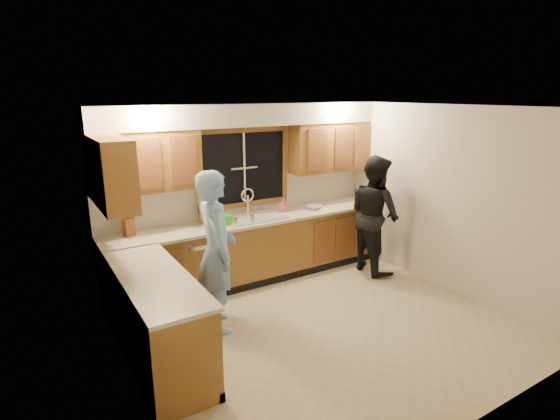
{
  "coord_description": "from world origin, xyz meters",
  "views": [
    {
      "loc": [
        -2.8,
        -3.64,
        2.65
      ],
      "look_at": [
        -0.16,
        0.65,
        1.28
      ],
      "focal_mm": 28.0,
      "sensor_mm": 36.0,
      "label": 1
    }
  ],
  "objects_px": {
    "stove": "(175,347)",
    "dish_crate": "(220,219)",
    "bowl": "(314,207)",
    "soap_bottle": "(283,205)",
    "knife_block": "(129,227)",
    "woman": "(374,214)",
    "man": "(216,251)",
    "sink": "(254,222)",
    "dishwasher": "(200,264)"
  },
  "relations": [
    {
      "from": "sink",
      "to": "knife_block",
      "type": "height_order",
      "value": "sink"
    },
    {
      "from": "knife_block",
      "to": "soap_bottle",
      "type": "distance_m",
      "value": 2.22
    },
    {
      "from": "man",
      "to": "woman",
      "type": "height_order",
      "value": "man"
    },
    {
      "from": "sink",
      "to": "dish_crate",
      "type": "relative_size",
      "value": 2.99
    },
    {
      "from": "dishwasher",
      "to": "man",
      "type": "distance_m",
      "value": 1.09
    },
    {
      "from": "stove",
      "to": "man",
      "type": "xyz_separation_m",
      "value": [
        0.8,
        0.87,
        0.47
      ]
    },
    {
      "from": "stove",
      "to": "man",
      "type": "height_order",
      "value": "man"
    },
    {
      "from": "dishwasher",
      "to": "woman",
      "type": "xyz_separation_m",
      "value": [
        2.54,
        -0.63,
        0.47
      ]
    },
    {
      "from": "man",
      "to": "soap_bottle",
      "type": "bearing_deg",
      "value": -42.72
    },
    {
      "from": "woman",
      "to": "knife_block",
      "type": "distance_m",
      "value": 3.47
    },
    {
      "from": "knife_block",
      "to": "bowl",
      "type": "bearing_deg",
      "value": -20.44
    },
    {
      "from": "stove",
      "to": "sink",
      "type": "bearing_deg",
      "value": 45.39
    },
    {
      "from": "woman",
      "to": "bowl",
      "type": "relative_size",
      "value": 7.96
    },
    {
      "from": "knife_block",
      "to": "stove",
      "type": "bearing_deg",
      "value": -110.27
    },
    {
      "from": "soap_bottle",
      "to": "bowl",
      "type": "xyz_separation_m",
      "value": [
        0.49,
        -0.11,
        -0.07
      ]
    },
    {
      "from": "sink",
      "to": "man",
      "type": "relative_size",
      "value": 0.46
    },
    {
      "from": "man",
      "to": "soap_bottle",
      "type": "xyz_separation_m",
      "value": [
        1.53,
        1.04,
        0.1
      ]
    },
    {
      "from": "man",
      "to": "knife_block",
      "type": "xyz_separation_m",
      "value": [
        -0.69,
        1.1,
        0.11
      ]
    },
    {
      "from": "woman",
      "to": "bowl",
      "type": "height_order",
      "value": "woman"
    },
    {
      "from": "bowl",
      "to": "soap_bottle",
      "type": "bearing_deg",
      "value": 167.72
    },
    {
      "from": "knife_block",
      "to": "bowl",
      "type": "height_order",
      "value": "knife_block"
    },
    {
      "from": "sink",
      "to": "soap_bottle",
      "type": "relative_size",
      "value": 4.22
    },
    {
      "from": "sink",
      "to": "dishwasher",
      "type": "xyz_separation_m",
      "value": [
        -0.85,
        -0.01,
        -0.45
      ]
    },
    {
      "from": "man",
      "to": "bowl",
      "type": "bearing_deg",
      "value": -52.21
    },
    {
      "from": "man",
      "to": "bowl",
      "type": "distance_m",
      "value": 2.23
    },
    {
      "from": "stove",
      "to": "woman",
      "type": "height_order",
      "value": "woman"
    },
    {
      "from": "dishwasher",
      "to": "soap_bottle",
      "type": "xyz_separation_m",
      "value": [
        1.38,
        0.1,
        0.61
      ]
    },
    {
      "from": "bowl",
      "to": "knife_block",
      "type": "bearing_deg",
      "value": 176.66
    },
    {
      "from": "sink",
      "to": "bowl",
      "type": "height_order",
      "value": "sink"
    },
    {
      "from": "stove",
      "to": "dish_crate",
      "type": "xyz_separation_m",
      "value": [
        1.27,
        1.83,
        0.54
      ]
    },
    {
      "from": "dish_crate",
      "to": "bowl",
      "type": "height_order",
      "value": "dish_crate"
    },
    {
      "from": "man",
      "to": "woman",
      "type": "xyz_separation_m",
      "value": [
        2.69,
        0.31,
        -0.04
      ]
    },
    {
      "from": "stove",
      "to": "woman",
      "type": "bearing_deg",
      "value": 18.69
    },
    {
      "from": "man",
      "to": "dish_crate",
      "type": "relative_size",
      "value": 6.43
    },
    {
      "from": "sink",
      "to": "soap_bottle",
      "type": "distance_m",
      "value": 0.56
    },
    {
      "from": "sink",
      "to": "knife_block",
      "type": "distance_m",
      "value": 1.71
    },
    {
      "from": "knife_block",
      "to": "dish_crate",
      "type": "height_order",
      "value": "knife_block"
    },
    {
      "from": "soap_bottle",
      "to": "stove",
      "type": "bearing_deg",
      "value": -140.68
    },
    {
      "from": "dish_crate",
      "to": "man",
      "type": "bearing_deg",
      "value": -116.1
    },
    {
      "from": "dishwasher",
      "to": "stove",
      "type": "relative_size",
      "value": 0.91
    },
    {
      "from": "soap_bottle",
      "to": "bowl",
      "type": "distance_m",
      "value": 0.51
    },
    {
      "from": "sink",
      "to": "knife_block",
      "type": "relative_size",
      "value": 3.7
    },
    {
      "from": "dishwasher",
      "to": "dish_crate",
      "type": "height_order",
      "value": "dish_crate"
    },
    {
      "from": "man",
      "to": "soap_bottle",
      "type": "height_order",
      "value": "man"
    },
    {
      "from": "dish_crate",
      "to": "soap_bottle",
      "type": "xyz_separation_m",
      "value": [
        1.06,
        0.08,
        0.03
      ]
    },
    {
      "from": "man",
      "to": "woman",
      "type": "relative_size",
      "value": 1.05
    },
    {
      "from": "stove",
      "to": "dish_crate",
      "type": "bearing_deg",
      "value": 55.13
    },
    {
      "from": "soap_bottle",
      "to": "bowl",
      "type": "relative_size",
      "value": 0.92
    },
    {
      "from": "sink",
      "to": "woman",
      "type": "height_order",
      "value": "woman"
    },
    {
      "from": "stove",
      "to": "bowl",
      "type": "xyz_separation_m",
      "value": [
        2.83,
        1.8,
        0.5
      ]
    }
  ]
}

